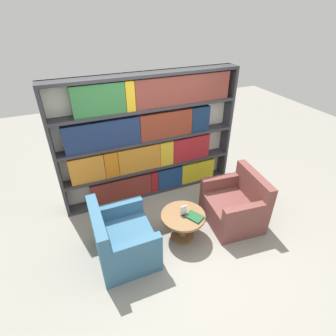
# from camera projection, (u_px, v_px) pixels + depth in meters

# --- Properties ---
(ground_plane) EXTENTS (14.00, 14.00, 0.00)m
(ground_plane) POSITION_uv_depth(u_px,v_px,m) (182.00, 239.00, 4.18)
(ground_plane) COLOR gray
(bookshelf) EXTENTS (3.25, 0.30, 2.29)m
(bookshelf) POSITION_uv_depth(u_px,v_px,m) (149.00, 139.00, 4.67)
(bookshelf) COLOR silver
(bookshelf) RESTS_ON ground_plane
(armchair_left) EXTENTS (0.81, 0.94, 0.90)m
(armchair_left) POSITION_uv_depth(u_px,v_px,m) (122.00, 241.00, 3.76)
(armchair_left) COLOR #386684
(armchair_left) RESTS_ON ground_plane
(armchair_right) EXTENTS (0.90, 1.02, 0.90)m
(armchair_right) POSITION_uv_depth(u_px,v_px,m) (235.00, 206.00, 4.40)
(armchair_right) COLOR brown
(armchair_right) RESTS_ON ground_plane
(coffee_table) EXTENTS (0.68, 0.68, 0.46)m
(coffee_table) POSITION_uv_depth(u_px,v_px,m) (183.00, 221.00, 4.07)
(coffee_table) COLOR brown
(coffee_table) RESTS_ON ground_plane
(table_sign) EXTENTS (0.10, 0.06, 0.17)m
(table_sign) POSITION_uv_depth(u_px,v_px,m) (183.00, 211.00, 3.96)
(table_sign) COLOR black
(table_sign) RESTS_ON coffee_table
(stray_book) EXTENTS (0.27, 0.31, 0.03)m
(stray_book) POSITION_uv_depth(u_px,v_px,m) (194.00, 217.00, 3.94)
(stray_book) COLOR #1E512D
(stray_book) RESTS_ON coffee_table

